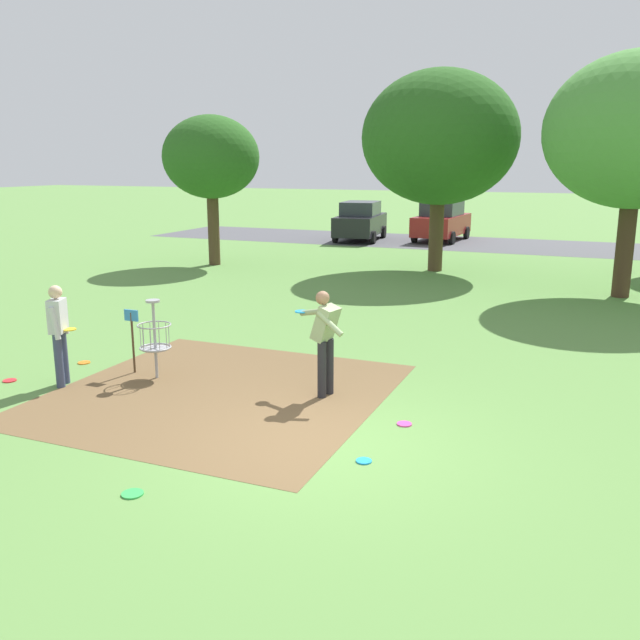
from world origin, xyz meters
TOP-DOWN VIEW (x-y plane):
  - ground_plane at (0.00, 0.00)m, footprint 160.00×160.00m
  - dirt_tee_pad at (-2.29, 1.25)m, footprint 5.17×5.29m
  - disc_golf_basket at (-3.78, 1.52)m, footprint 0.98×0.58m
  - player_foreground_watching at (-0.67, 1.80)m, footprint 1.04×0.66m
  - player_throwing at (-4.94, 0.58)m, footprint 0.45×0.50m
  - frisbee_near_basket at (-5.51, 1.72)m, footprint 0.23×0.23m
  - frisbee_by_tee at (0.86, 1.07)m, footprint 0.22×0.22m
  - frisbee_mid_grass at (0.72, -0.31)m, footprint 0.20×0.20m
  - frisbee_far_left at (-1.42, -2.14)m, footprint 0.25×0.25m
  - frisbee_far_right at (-5.95, 0.38)m, footprint 0.22×0.22m
  - tree_near_right at (-9.79, 13.46)m, footprint 3.43×3.43m
  - tree_mid_left at (-1.99, 15.18)m, footprint 5.20×5.20m
  - tree_mid_right at (3.88, 12.56)m, footprint 4.84×4.84m
  - parking_lot_strip at (0.00, 23.63)m, footprint 36.00×6.00m
  - parked_car_leftmost at (-7.46, 23.01)m, footprint 2.34×4.38m
  - parked_car_center_left at (-3.83, 24.34)m, footprint 2.18×4.31m

SIDE VIEW (x-z plane):
  - ground_plane at x=0.00m, z-range 0.00..0.00m
  - parking_lot_strip at x=0.00m, z-range 0.00..0.01m
  - dirt_tee_pad at x=-2.29m, z-range 0.00..0.01m
  - frisbee_near_basket at x=-5.51m, z-range 0.00..0.02m
  - frisbee_by_tee at x=0.86m, z-range 0.00..0.02m
  - frisbee_mid_grass at x=0.72m, z-range 0.00..0.02m
  - frisbee_far_left at x=-1.42m, z-range 0.00..0.02m
  - frisbee_far_right at x=-5.95m, z-range 0.00..0.02m
  - disc_golf_basket at x=-3.78m, z-range 0.06..1.45m
  - parked_car_leftmost at x=-7.46m, z-range 0.00..1.84m
  - parked_car_center_left at x=-3.83m, z-range 0.00..1.84m
  - player_throwing at x=-4.94m, z-range 0.11..1.82m
  - player_foreground_watching at x=-0.67m, z-range 0.13..1.84m
  - tree_near_right at x=-9.79m, z-range 1.16..6.47m
  - tree_mid_left at x=-1.99m, z-range 1.11..7.79m
  - tree_mid_right at x=3.88m, z-range 1.19..7.74m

